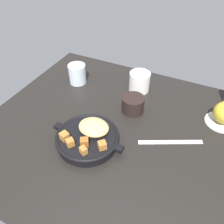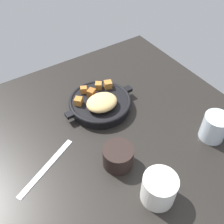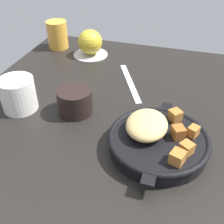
# 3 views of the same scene
# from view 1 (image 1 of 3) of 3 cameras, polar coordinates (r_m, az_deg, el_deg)

# --- Properties ---
(ground_plane) EXTENTS (0.92, 0.81, 0.02)m
(ground_plane) POSITION_cam_1_polar(r_m,az_deg,el_deg) (0.82, 1.04, -4.80)
(ground_plane) COLOR black
(cast_iron_skillet) EXTENTS (0.25, 0.21, 0.07)m
(cast_iron_skillet) POSITION_cam_1_polar(r_m,az_deg,el_deg) (0.76, -5.83, -6.09)
(cast_iron_skillet) COLOR black
(cast_iron_skillet) RESTS_ON ground_plane
(saucer_plate) EXTENTS (0.11, 0.11, 0.01)m
(saucer_plate) POSITION_cam_1_polar(r_m,az_deg,el_deg) (0.92, 25.13, -2.18)
(saucer_plate) COLOR #B7BABF
(saucer_plate) RESTS_ON ground_plane
(butter_knife) EXTENTS (0.20, 0.11, 0.00)m
(butter_knife) POSITION_cam_1_polar(r_m,az_deg,el_deg) (0.80, 14.09, -7.12)
(butter_knife) COLOR silver
(butter_knife) RESTS_ON ground_plane
(water_glass_short) EXTENTS (0.07, 0.07, 0.08)m
(water_glass_short) POSITION_cam_1_polar(r_m,az_deg,el_deg) (1.03, -8.47, 9.21)
(water_glass_short) COLOR silver
(water_glass_short) RESTS_ON ground_plane
(ceramic_mug_white) EXTENTS (0.08, 0.08, 0.08)m
(ceramic_mug_white) POSITION_cam_1_polar(r_m,az_deg,el_deg) (0.97, 6.73, 7.36)
(ceramic_mug_white) COLOR silver
(ceramic_mug_white) RESTS_ON ground_plane
(coffee_mug_dark) EXTENTS (0.08, 0.08, 0.06)m
(coffee_mug_dark) POSITION_cam_1_polar(r_m,az_deg,el_deg) (0.87, 5.15, 1.89)
(coffee_mug_dark) COLOR black
(coffee_mug_dark) RESTS_ON ground_plane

